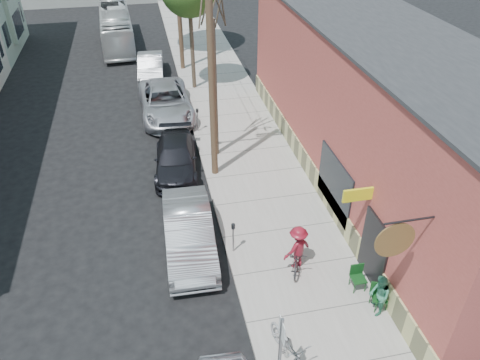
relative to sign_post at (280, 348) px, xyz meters
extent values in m
plane|color=black|center=(-2.35, 4.24, -1.83)|extent=(120.00, 120.00, 0.00)
cube|color=#9D9891|center=(1.90, 15.24, -1.76)|extent=(4.50, 58.00, 0.15)
cube|color=#A8453E|center=(6.65, 9.24, 1.42)|extent=(5.00, 20.00, 6.50)
cube|color=#2B2B2D|center=(6.65, 9.24, 4.72)|extent=(5.20, 20.20, 0.12)
cube|color=tan|center=(4.13, 9.24, -1.28)|extent=(0.10, 20.00, 1.10)
cube|color=black|center=(4.12, 3.24, -0.53)|extent=(0.10, 1.60, 2.60)
cube|color=black|center=(4.12, 6.74, -0.23)|extent=(0.08, 3.00, 2.20)
cylinder|color=brown|center=(3.20, 1.04, 2.07)|extent=(1.10, 0.06, 1.10)
cube|color=yellow|center=(3.65, 4.04, 1.27)|extent=(1.00, 0.08, 0.45)
cube|color=slate|center=(0.00, 0.00, -0.28)|extent=(0.07, 0.07, 2.80)
cube|color=silver|center=(0.00, 0.00, 0.72)|extent=(0.02, 0.45, 0.60)
cylinder|color=slate|center=(-0.10, 5.45, -1.13)|extent=(0.06, 0.06, 1.10)
cylinder|color=black|center=(-0.10, 5.45, -0.53)|extent=(0.14, 0.14, 0.18)
cylinder|color=slate|center=(-0.10, 14.73, -1.13)|extent=(0.06, 0.06, 1.10)
cylinder|color=black|center=(-0.10, 14.73, -0.53)|extent=(0.14, 0.14, 0.18)
cylinder|color=#503A28|center=(0.10, 10.65, 3.32)|extent=(0.28, 0.28, 10.00)
cylinder|color=#44392C|center=(0.45, 12.28, 1.51)|extent=(0.24, 0.24, 6.38)
cylinder|color=#44392C|center=(0.45, 20.42, 1.07)|extent=(0.24, 0.24, 5.50)
cylinder|color=#44392C|center=(0.45, 27.24, 1.37)|extent=(0.24, 0.24, 6.11)
imported|color=#348261|center=(3.70, 1.81, -0.95)|extent=(0.72, 0.83, 1.47)
imported|color=maroon|center=(1.88, 4.26, -0.84)|extent=(1.25, 1.01, 1.69)
imported|color=black|center=(1.88, 4.26, -1.20)|extent=(1.25, 1.96, 0.97)
imported|color=gray|center=(0.53, 0.79, -1.16)|extent=(1.12, 2.10, 1.05)
imported|color=#A3A4AB|center=(-1.61, 6.02, -1.03)|extent=(1.86, 4.91, 1.60)
imported|color=black|center=(-1.55, 11.43, -1.17)|extent=(2.32, 4.75, 1.33)
imported|color=#B0B0B8|center=(-1.55, 17.15, -1.02)|extent=(2.87, 5.93, 1.63)
imported|color=#9EA0A6|center=(-2.06, 22.87, -1.10)|extent=(1.82, 4.55, 1.47)
imported|color=white|center=(-4.19, 29.99, -0.53)|extent=(2.59, 9.40, 2.59)
camera|label=1|loc=(-2.48, -6.81, 10.02)|focal=35.00mm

